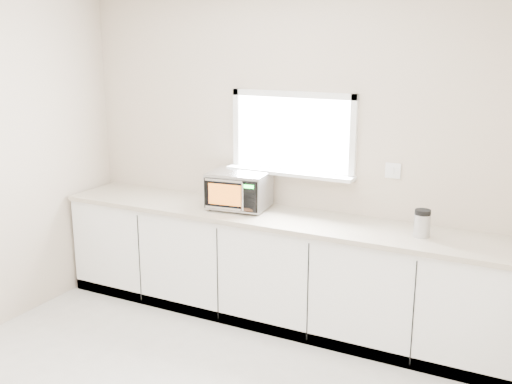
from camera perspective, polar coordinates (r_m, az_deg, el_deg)
The scene contains 7 objects.
back_wall at distance 5.04m, azimuth 3.57°, elevation 3.48°, with size 4.00×0.17×2.70m.
cabinets at distance 5.04m, azimuth 2.03°, elevation -7.45°, with size 3.92×0.60×0.88m, color white.
countertop at distance 4.88m, azimuth 2.03°, elevation -2.47°, with size 3.92×0.64×0.04m, color #B3A894.
microwave at distance 5.03m, azimuth -1.64°, elevation 0.24°, with size 0.53×0.43×0.31m.
knife_block at distance 4.91m, azimuth -0.59°, elevation -0.51°, with size 0.15×0.23×0.31m.
cutting_board at distance 5.34m, azimuth -3.18°, elevation 0.81°, with size 0.28×0.28×0.02m, color #A67A40.
coffee_grinder at distance 4.49m, azimuth 15.54°, elevation -2.87°, with size 0.13×0.13×0.21m.
Camera 1 is at (1.98, -2.54, 2.31)m, focal length 42.00 mm.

